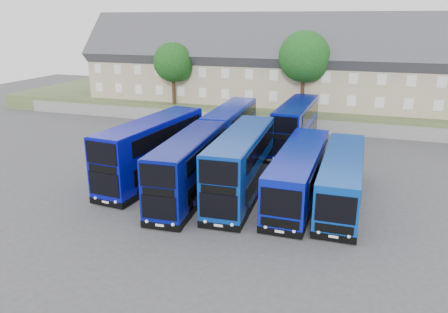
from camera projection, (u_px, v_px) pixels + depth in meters
ground at (211, 213)px, 29.08m from camera, size 120.00×120.00×0.00m
retaining_wall at (281, 124)px, 50.57m from camera, size 70.00×0.40×1.50m
earth_bank at (296, 106)px, 59.55m from camera, size 80.00×20.00×2.00m
terrace_row at (317, 68)px, 53.33m from camera, size 60.00×10.40×11.20m
dd_front_left at (152, 151)px, 34.49m from camera, size 3.96×12.31×4.81m
dd_front_mid at (189, 169)px, 31.06m from camera, size 3.22×11.28×4.43m
dd_front_right at (241, 166)px, 31.27m from camera, size 3.26×11.91×4.69m
dd_rear_left at (230, 131)px, 41.55m from camera, size 2.91×11.20×4.42m
dd_rear_right at (296, 127)px, 42.95m from camera, size 2.91×11.47×4.53m
coach_east_a at (299, 174)px, 31.16m from camera, size 2.81×13.06×3.57m
coach_east_b at (342, 180)px, 30.36m from camera, size 2.74×12.52×3.41m
tree_west at (174, 64)px, 53.81m from camera, size 4.80×4.80×7.65m
tree_mid at (306, 59)px, 49.16m from camera, size 5.76×5.76×9.18m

